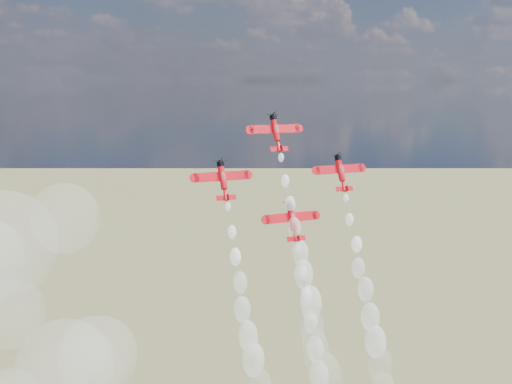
{
  "coord_description": "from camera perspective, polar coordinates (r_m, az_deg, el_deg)",
  "views": [
    {
      "loc": [
        -65.23,
        -113.35,
        121.71
      ],
      "look_at": [
        -7.88,
        8.53,
        100.63
      ],
      "focal_mm": 50.0,
      "sensor_mm": 36.0,
      "label": 1
    }
  ],
  "objects": [
    {
      "name": "plane_slot",
      "position": [
        136.68,
        2.94,
        -2.31
      ],
      "size": [
        10.88,
        5.18,
        7.33
      ],
      "rotation": [
        1.16,
        0.0,
        0.0
      ],
      "color": "#BB0912",
      "rests_on": "ground"
    },
    {
      "name": "plane_right",
      "position": [
        144.84,
        6.79,
        1.59
      ],
      "size": [
        10.88,
        5.18,
        7.33
      ],
      "rotation": [
        1.16,
        0.0,
        0.0
      ],
      "color": "#BB0912",
      "rests_on": "ground"
    },
    {
      "name": "plane_left",
      "position": [
        133.1,
        -2.67,
        1.0
      ],
      "size": [
        10.88,
        5.18,
        7.33
      ],
      "rotation": [
        1.16,
        0.0,
        0.0
      ],
      "color": "#BB0912",
      "rests_on": "ground"
    },
    {
      "name": "plane_lead",
      "position": [
        140.87,
        1.6,
        4.82
      ],
      "size": [
        10.88,
        5.18,
        7.33
      ],
      "rotation": [
        1.16,
        0.0,
        0.0
      ],
      "color": "#BB0912",
      "rests_on": "ground"
    },
    {
      "name": "smoke_trail_right",
      "position": [
        141.49,
        9.87,
        -13.81
      ],
      "size": [
        5.24,
        20.05,
        42.37
      ],
      "color": "white",
      "rests_on": "plane_right"
    },
    {
      "name": "smoke_trail_lead",
      "position": [
        134.72,
        4.7,
        -10.9
      ],
      "size": [
        5.5,
        20.86,
        41.47
      ],
      "color": "white",
      "rests_on": "plane_lead"
    }
  ]
}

